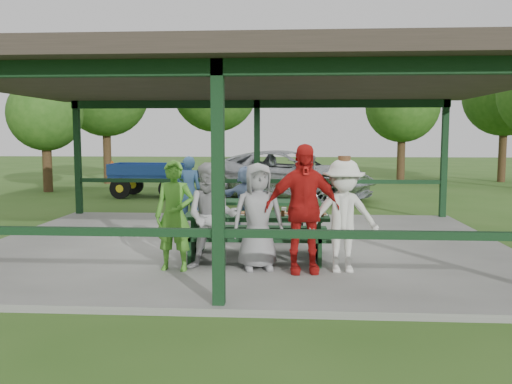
# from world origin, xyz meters

# --- Properties ---
(ground) EXTENTS (90.00, 90.00, 0.00)m
(ground) POSITION_xyz_m (0.00, 0.00, 0.00)
(ground) COLOR #31581B
(ground) RESTS_ON ground
(concrete_slab) EXTENTS (10.00, 8.00, 0.10)m
(concrete_slab) POSITION_xyz_m (0.00, 0.00, 0.05)
(concrete_slab) COLOR slate
(concrete_slab) RESTS_ON ground
(pavilion_structure) EXTENTS (10.60, 8.60, 3.24)m
(pavilion_structure) POSITION_xyz_m (0.00, 0.00, 3.17)
(pavilion_structure) COLOR black
(pavilion_structure) RESTS_ON concrete_slab
(picnic_table_near) EXTENTS (2.45, 1.39, 0.75)m
(picnic_table_near) POSITION_xyz_m (0.31, -1.20, 0.57)
(picnic_table_near) COLOR black
(picnic_table_near) RESTS_ON concrete_slab
(picnic_table_far) EXTENTS (2.57, 1.39, 0.75)m
(picnic_table_far) POSITION_xyz_m (0.22, 0.80, 0.57)
(picnic_table_far) COLOR black
(picnic_table_far) RESTS_ON concrete_slab
(table_setting) EXTENTS (2.23, 0.45, 0.10)m
(table_setting) POSITION_xyz_m (0.62, -1.15, 0.88)
(table_setting) COLOR white
(table_setting) RESTS_ON picnic_table_near
(contestant_green) EXTENTS (0.66, 0.46, 1.71)m
(contestant_green) POSITION_xyz_m (-0.91, -2.12, 0.96)
(contestant_green) COLOR #438926
(contestant_green) RESTS_ON concrete_slab
(contestant_grey_left) EXTENTS (0.84, 0.67, 1.68)m
(contestant_grey_left) POSITION_xyz_m (-0.34, -2.08, 0.94)
(contestant_grey_left) COLOR #949396
(contestant_grey_left) RESTS_ON concrete_slab
(contestant_grey_mid) EXTENTS (0.92, 0.71, 1.67)m
(contestant_grey_mid) POSITION_xyz_m (0.38, -1.99, 0.94)
(contestant_grey_mid) COLOR gray
(contestant_grey_mid) RESTS_ON concrete_slab
(contestant_red) EXTENTS (1.21, 0.62, 1.97)m
(contestant_red) POSITION_xyz_m (1.07, -2.13, 1.09)
(contestant_red) COLOR #AF1613
(contestant_red) RESTS_ON concrete_slab
(contestant_white_fedora) EXTENTS (1.16, 0.71, 1.79)m
(contestant_white_fedora) POSITION_xyz_m (1.69, -2.07, 0.97)
(contestant_white_fedora) COLOR silver
(contestant_white_fedora) RESTS_ON concrete_slab
(spectator_lblue) EXTENTS (1.38, 0.80, 1.42)m
(spectator_lblue) POSITION_xyz_m (-0.11, 1.70, 0.81)
(spectator_lblue) COLOR #7B96BF
(spectator_lblue) RESTS_ON concrete_slab
(spectator_blue) EXTENTS (0.66, 0.51, 1.61)m
(spectator_blue) POSITION_xyz_m (-1.50, 2.15, 0.91)
(spectator_blue) COLOR #396194
(spectator_blue) RESTS_ON concrete_slab
(spectator_grey) EXTENTS (0.95, 0.81, 1.70)m
(spectator_grey) POSITION_xyz_m (1.21, 1.51, 0.95)
(spectator_grey) COLOR gray
(spectator_grey) RESTS_ON concrete_slab
(pickup_truck) EXTENTS (6.59, 4.54, 1.67)m
(pickup_truck) POSITION_xyz_m (0.77, 8.32, 0.84)
(pickup_truck) COLOR silver
(pickup_truck) RESTS_ON ground
(farm_trailer) EXTENTS (3.70, 1.70, 1.29)m
(farm_trailer) POSITION_xyz_m (-4.12, 8.67, 0.64)
(farm_trailer) COLOR #1B3D94
(farm_trailer) RESTS_ON ground
(tree_far_left) EXTENTS (3.80, 3.80, 5.94)m
(tree_far_left) POSITION_xyz_m (-7.46, 13.83, 4.02)
(tree_far_left) COLOR #362515
(tree_far_left) RESTS_ON ground
(tree_left) EXTENTS (4.17, 4.17, 6.52)m
(tree_left) POSITION_xyz_m (-2.83, 16.20, 4.42)
(tree_left) COLOR #362515
(tree_left) RESTS_ON ground
(tree_mid) EXTENTS (3.33, 3.33, 5.20)m
(tree_mid) POSITION_xyz_m (5.91, 14.78, 3.52)
(tree_mid) COLOR #362515
(tree_mid) RESTS_ON ground
(tree_edge_left) EXTENTS (2.84, 2.84, 4.43)m
(tree_edge_left) POSITION_xyz_m (-8.56, 10.12, 2.99)
(tree_edge_left) COLOR #362515
(tree_edge_left) RESTS_ON ground
(tree_far_right) EXTENTS (3.83, 3.83, 5.99)m
(tree_far_right) POSITION_xyz_m (10.83, 15.88, 4.05)
(tree_far_right) COLOR #362515
(tree_far_right) RESTS_ON ground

